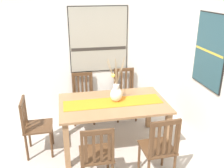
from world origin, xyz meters
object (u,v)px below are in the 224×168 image
Objects in this scene: centerpiece_vase at (116,93)px; chair_0 at (97,155)px; dining_table at (113,109)px; chair_4 at (125,93)px; painting_on_back_wall at (99,40)px; painting_on_side_wall at (210,51)px; chair_3 at (83,96)px; chair_1 at (159,147)px; chair_2 at (35,125)px.

chair_0 is at bearing -115.78° from centerpiece_vase.
chair_4 is (0.42, 0.92, -0.15)m from dining_table.
dining_table is at bearing -87.59° from painting_on_back_wall.
painting_on_back_wall is 1.10× the size of painting_on_side_wall.
dining_table is at bearing 173.05° from painting_on_side_wall.
chair_0 is at bearing -113.74° from dining_table.
dining_table is at bearing 66.26° from chair_0.
chair_3 is at bearing 116.18° from centerpiece_vase.
centerpiece_vase is 1.10m from chair_0.
chair_1 is at bearing -68.15° from centerpiece_vase.
chair_1 is 1.63m from painting_on_side_wall.
chair_1 is (0.82, -0.03, 0.02)m from chair_0.
dining_table is 1.79× the size of chair_3.
chair_2 is at bearing -179.66° from centerpiece_vase.
centerpiece_vase reaches higher than chair_3.
chair_2 is 1.87m from chair_4.
painting_on_side_wall is at bearing -47.23° from chair_4.
chair_1 is at bearing -89.83° from chair_4.
centerpiece_vase is (0.05, 0.03, 0.26)m from dining_table.
painting_on_side_wall reaches higher than dining_table.
chair_0 is (-0.39, -0.89, -0.17)m from dining_table.
dining_table is 1.03m from chair_4.
centerpiece_vase is 0.80× the size of chair_3.
dining_table is 0.98m from chair_0.
centerpiece_vase is 1.54m from painting_on_side_wall.
chair_1 is 1.84m from chair_4.
chair_0 is at bearing -114.20° from chair_4.
painting_on_side_wall is (1.39, -0.20, 0.64)m from centerpiece_vase.
dining_table is 1.79× the size of chair_0.
chair_4 is at bearing 132.77° from painting_on_side_wall.
chair_4 is at bearing 90.17° from chair_1.
dining_table is at bearing -0.86° from chair_2.
painting_on_back_wall is at bearing 80.36° from chair_0.
dining_table is 0.26m from centerpiece_vase.
chair_0 reaches higher than dining_table.
dining_table is 1.37× the size of painting_on_back_wall.
chair_4 is 0.87× the size of painting_on_side_wall.
chair_1 is (0.38, -0.94, -0.41)m from centerpiece_vase.
chair_3 is (-0.40, 0.94, -0.16)m from dining_table.
chair_2 is at bearing -151.19° from chair_4.
chair_1 reaches higher than chair_2.
chair_2 is 0.76× the size of painting_on_back_wall.
painting_on_side_wall is at bearing 21.30° from chair_0.
painting_on_back_wall is 1.98m from painting_on_side_wall.
chair_0 is at bearing 178.08° from chair_1.
centerpiece_vase is 1.34m from chair_2.
dining_table is 1.50× the size of painting_on_side_wall.
centerpiece_vase is 1.09m from chair_1.
dining_table is at bearing -153.01° from centerpiece_vase.
chair_2 is 0.83× the size of painting_on_side_wall.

